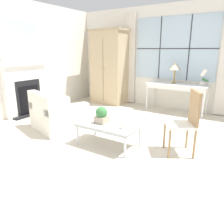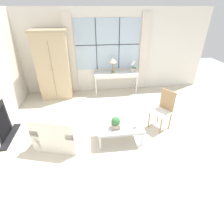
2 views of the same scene
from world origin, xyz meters
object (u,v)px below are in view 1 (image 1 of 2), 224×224
table_lamp (175,66)px  armoire (109,67)px  pillar_candle (123,126)px  fireplace (25,85)px  coffee_table (108,126)px  console_table (177,87)px  armchair_upholstered (58,116)px  potted_plant_small (102,115)px  potted_orchid (203,79)px  side_chair_wooden (187,119)px

table_lamp → armoire: bearing=-177.3°
pillar_candle → armoire: bearing=127.2°
fireplace → coffee_table: bearing=-9.4°
console_table → armchair_upholstered: bearing=-122.6°
coffee_table → potted_plant_small: (-0.10, -0.05, 0.19)m
fireplace → table_lamp: 3.87m
fireplace → armoire: 2.51m
fireplace → table_lamp: (3.05, 2.34, 0.43)m
pillar_candle → table_lamp: bearing=92.8°
console_table → pillar_candle: 2.89m
armchair_upholstered → potted_plant_small: 1.31m
potted_orchid → side_chair_wooden: potted_orchid is taller
side_chair_wooden → pillar_candle: side_chair_wooden is taller
armchair_upholstered → side_chair_wooden: side_chair_wooden is taller
console_table → side_chair_wooden: size_ratio=1.51×
side_chair_wooden → potted_orchid: bearing=96.2°
armchair_upholstered → coffee_table: 1.38m
armoire → side_chair_wooden: (2.98, -2.30, -0.52)m
pillar_candle → armchair_upholstered: bearing=172.5°
armchair_upholstered → coffee_table: size_ratio=1.12×
fireplace → armchair_upholstered: (1.46, -0.34, -0.50)m
armoire → pillar_candle: 3.59m
side_chair_wooden → potted_plant_small: side_chair_wooden is taller
potted_orchid → armchair_upholstered: 3.60m
side_chair_wooden → coffee_table: (-1.20, -0.42, -0.22)m
potted_plant_small → armchair_upholstered: bearing=172.1°
side_chair_wooden → fireplace: bearing=179.3°
side_chair_wooden → coffee_table: size_ratio=0.97×
coffee_table → fireplace: bearing=170.6°
console_table → potted_plant_small: (-0.43, -2.82, -0.13)m
console_table → fireplace: bearing=-143.8°
armoire → armchair_upholstered: size_ratio=1.84×
side_chair_wooden → potted_plant_small: (-1.31, -0.47, -0.03)m
side_chair_wooden → armoire: bearing=142.4°
coffee_table → pillar_candle: 0.39m
console_table → armoire: bearing=-178.3°
coffee_table → armoire: bearing=123.2°
console_table → table_lamp: (-0.10, 0.03, 0.53)m
console_table → coffee_table: size_ratio=1.46×
armchair_upholstered → table_lamp: bearing=59.3°
armoire → coffee_table: armoire is taller
console_table → side_chair_wooden: side_chair_wooden is taller
potted_orchid → pillar_candle: bearing=-101.4°
potted_orchid → fireplace: bearing=-148.3°
table_lamp → side_chair_wooden: size_ratio=0.55×
console_table → armchair_upholstered: size_ratio=1.30×
armoire → table_lamp: (2.00, 0.10, 0.10)m
side_chair_wooden → armchair_upholstered: bearing=-173.6°
fireplace → side_chair_wooden: fireplace is taller
fireplace → pillar_candle: bearing=-10.1°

